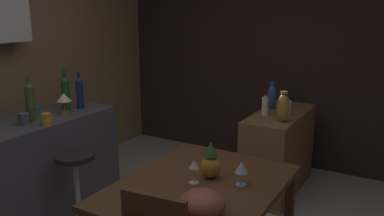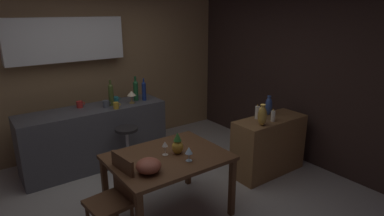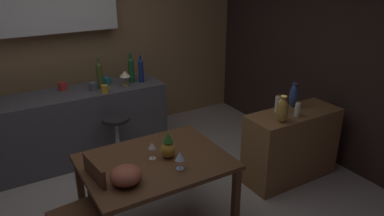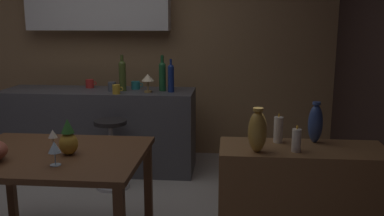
{
  "view_description": "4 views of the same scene",
  "coord_description": "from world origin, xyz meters",
  "px_view_note": "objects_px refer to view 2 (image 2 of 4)",
  "views": [
    {
      "loc": [
        -1.99,
        -1.46,
        1.83
      ],
      "look_at": [
        0.88,
        0.22,
        0.99
      ],
      "focal_mm": 36.9,
      "sensor_mm": 36.0,
      "label": 1
    },
    {
      "loc": [
        -1.63,
        -3.09,
        2.28
      ],
      "look_at": [
        0.78,
        0.23,
        1.02
      ],
      "focal_mm": 30.15,
      "sensor_mm": 36.0,
      "label": 2
    },
    {
      "loc": [
        -1.11,
        -2.89,
        2.37
      ],
      "look_at": [
        0.72,
        0.17,
        0.92
      ],
      "focal_mm": 34.2,
      "sensor_mm": 36.0,
      "label": 3
    },
    {
      "loc": [
        1.26,
        -2.98,
        1.64
      ],
      "look_at": [
        0.95,
        0.37,
        0.93
      ],
      "focal_mm": 38.92,
      "sensor_mm": 36.0,
      "label": 4
    }
  ],
  "objects_px": {
    "wine_bottle_olive": "(111,94)",
    "cup_mustard": "(116,105)",
    "cup_slate": "(106,104)",
    "vase_brass": "(262,116)",
    "bar_stool": "(128,149)",
    "fruit_bowl": "(149,166)",
    "wine_bottle_green": "(136,89)",
    "counter_lamp": "(131,94)",
    "wine_glass_right": "(165,145)",
    "pineapple_centerpiece": "(178,145)",
    "wine_glass_left": "(189,151)",
    "vase_ceramic_blue": "(269,106)",
    "sideboard_cabinet": "(269,146)",
    "dining_table": "(168,163)",
    "pillar_candle_short": "(273,116)",
    "wine_bottle_cobalt": "(144,90)",
    "pillar_candle_tall": "(257,112)",
    "chair_near_window": "(114,196)",
    "cup_red": "(80,104)"
  },
  "relations": [
    {
      "from": "wine_bottle_olive",
      "to": "cup_mustard",
      "type": "relative_size",
      "value": 3.41
    },
    {
      "from": "cup_slate",
      "to": "vase_brass",
      "type": "distance_m",
      "value": 2.25
    },
    {
      "from": "bar_stool",
      "to": "fruit_bowl",
      "type": "bearing_deg",
      "value": -106.25
    },
    {
      "from": "wine_bottle_green",
      "to": "counter_lamp",
      "type": "relative_size",
      "value": 1.96
    },
    {
      "from": "wine_glass_right",
      "to": "counter_lamp",
      "type": "relative_size",
      "value": 0.82
    },
    {
      "from": "pineapple_centerpiece",
      "to": "wine_glass_left",
      "type": "bearing_deg",
      "value": -90.85
    },
    {
      "from": "cup_mustard",
      "to": "vase_ceramic_blue",
      "type": "bearing_deg",
      "value": -37.16
    },
    {
      "from": "sideboard_cabinet",
      "to": "wine_glass_left",
      "type": "bearing_deg",
      "value": -170.66
    },
    {
      "from": "dining_table",
      "to": "pillar_candle_short",
      "type": "distance_m",
      "value": 1.66
    },
    {
      "from": "wine_bottle_cobalt",
      "to": "pillar_candle_tall",
      "type": "bearing_deg",
      "value": -57.79
    },
    {
      "from": "pillar_candle_tall",
      "to": "sideboard_cabinet",
      "type": "bearing_deg",
      "value": -36.28
    },
    {
      "from": "cup_mustard",
      "to": "vase_brass",
      "type": "xyz_separation_m",
      "value": [
        1.34,
        -1.58,
        0.01
      ]
    },
    {
      "from": "pillar_candle_short",
      "to": "counter_lamp",
      "type": "bearing_deg",
      "value": 127.62
    },
    {
      "from": "chair_near_window",
      "to": "vase_brass",
      "type": "xyz_separation_m",
      "value": [
        2.05,
        -0.05,
        0.46
      ]
    },
    {
      "from": "wine_bottle_olive",
      "to": "pillar_candle_short",
      "type": "height_order",
      "value": "wine_bottle_olive"
    },
    {
      "from": "sideboard_cabinet",
      "to": "wine_bottle_cobalt",
      "type": "xyz_separation_m",
      "value": [
        -1.11,
        1.63,
        0.65
      ]
    },
    {
      "from": "fruit_bowl",
      "to": "vase_brass",
      "type": "xyz_separation_m",
      "value": [
        1.74,
        0.12,
        0.14
      ]
    },
    {
      "from": "wine_bottle_olive",
      "to": "wine_bottle_cobalt",
      "type": "height_order",
      "value": "wine_bottle_olive"
    },
    {
      "from": "sideboard_cabinet",
      "to": "pillar_candle_short",
      "type": "height_order",
      "value": "pillar_candle_short"
    },
    {
      "from": "chair_near_window",
      "to": "wine_glass_right",
      "type": "relative_size",
      "value": 5.64
    },
    {
      "from": "dining_table",
      "to": "fruit_bowl",
      "type": "height_order",
      "value": "fruit_bowl"
    },
    {
      "from": "chair_near_window",
      "to": "wine_glass_left",
      "type": "xyz_separation_m",
      "value": [
        0.77,
        -0.19,
        0.36
      ]
    },
    {
      "from": "fruit_bowl",
      "to": "pillar_candle_tall",
      "type": "height_order",
      "value": "pillar_candle_tall"
    },
    {
      "from": "wine_glass_left",
      "to": "pillar_candle_tall",
      "type": "height_order",
      "value": "pillar_candle_tall"
    },
    {
      "from": "pillar_candle_short",
      "to": "wine_bottle_olive",
      "type": "bearing_deg",
      "value": 132.01
    },
    {
      "from": "cup_red",
      "to": "counter_lamp",
      "type": "distance_m",
      "value": 0.76
    },
    {
      "from": "bar_stool",
      "to": "fruit_bowl",
      "type": "height_order",
      "value": "fruit_bowl"
    },
    {
      "from": "wine_bottle_green",
      "to": "pillar_candle_short",
      "type": "xyz_separation_m",
      "value": [
        1.15,
        -1.79,
        -0.18
      ]
    },
    {
      "from": "pineapple_centerpiece",
      "to": "vase_brass",
      "type": "xyz_separation_m",
      "value": [
        1.27,
        -0.08,
        0.11
      ]
    },
    {
      "from": "wine_glass_left",
      "to": "bar_stool",
      "type": "bearing_deg",
      "value": 92.34
    },
    {
      "from": "cup_slate",
      "to": "sideboard_cabinet",
      "type": "bearing_deg",
      "value": -42.93
    },
    {
      "from": "cup_red",
      "to": "dining_table",
      "type": "bearing_deg",
      "value": -79.16
    },
    {
      "from": "wine_bottle_green",
      "to": "vase_brass",
      "type": "bearing_deg",
      "value": -63.72
    },
    {
      "from": "wine_glass_right",
      "to": "wine_bottle_green",
      "type": "distance_m",
      "value": 1.78
    },
    {
      "from": "wine_glass_right",
      "to": "pineapple_centerpiece",
      "type": "bearing_deg",
      "value": -21.47
    },
    {
      "from": "pineapple_centerpiece",
      "to": "cup_mustard",
      "type": "height_order",
      "value": "cup_mustard"
    },
    {
      "from": "wine_glass_right",
      "to": "cup_red",
      "type": "relative_size",
      "value": 1.28
    },
    {
      "from": "fruit_bowl",
      "to": "cup_slate",
      "type": "bearing_deg",
      "value": 80.52
    },
    {
      "from": "wine_bottle_olive",
      "to": "vase_ceramic_blue",
      "type": "height_order",
      "value": "wine_bottle_olive"
    },
    {
      "from": "wine_bottle_olive",
      "to": "wine_bottle_cobalt",
      "type": "xyz_separation_m",
      "value": [
        0.53,
        -0.03,
        -0.02
      ]
    },
    {
      "from": "chair_near_window",
      "to": "wine_bottle_green",
      "type": "distance_m",
      "value": 2.19
    },
    {
      "from": "counter_lamp",
      "to": "pillar_candle_short",
      "type": "distance_m",
      "value": 2.11
    },
    {
      "from": "counter_lamp",
      "to": "wine_bottle_cobalt",
      "type": "bearing_deg",
      "value": 11.56
    },
    {
      "from": "dining_table",
      "to": "counter_lamp",
      "type": "bearing_deg",
      "value": 77.39
    },
    {
      "from": "cup_red",
      "to": "counter_lamp",
      "type": "relative_size",
      "value": 0.64
    },
    {
      "from": "wine_bottle_green",
      "to": "fruit_bowl",
      "type": "bearing_deg",
      "value": -113.47
    },
    {
      "from": "chair_near_window",
      "to": "vase_ceramic_blue",
      "type": "height_order",
      "value": "vase_ceramic_blue"
    },
    {
      "from": "wine_bottle_cobalt",
      "to": "pillar_candle_tall",
      "type": "xyz_separation_m",
      "value": [
        0.95,
        -1.52,
        -0.15
      ]
    },
    {
      "from": "cup_red",
      "to": "vase_ceramic_blue",
      "type": "relative_size",
      "value": 0.44
    },
    {
      "from": "cup_red",
      "to": "cup_slate",
      "type": "xyz_separation_m",
      "value": [
        0.32,
        -0.21,
        0.0
      ]
    }
  ]
}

